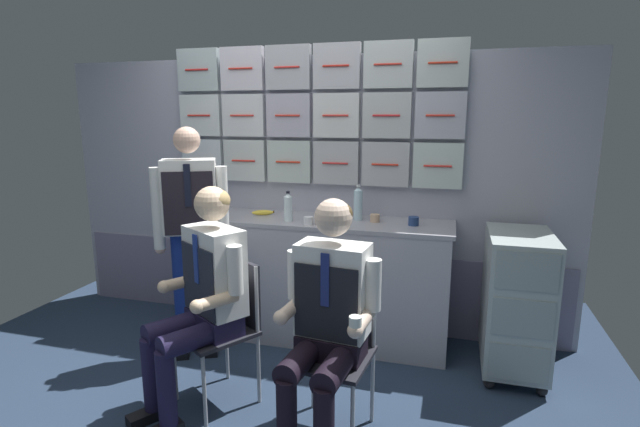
{
  "coord_description": "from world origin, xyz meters",
  "views": [
    {
      "loc": [
        1.15,
        -2.25,
        1.7
      ],
      "look_at": [
        0.42,
        0.35,
        1.14
      ],
      "focal_mm": 26.71,
      "sensor_mm": 36.0,
      "label": 1
    }
  ],
  "objects_px": {
    "water_bottle_short": "(358,203)",
    "folding_chair_left": "(228,314)",
    "service_trolley": "(516,299)",
    "crew_member_standing": "(191,223)",
    "crew_member_right": "(327,314)",
    "coffee_cup_white": "(320,218)",
    "snack_banana": "(263,213)",
    "crew_member_left": "(203,289)",
    "folding_chair_right": "(337,335)"
  },
  "relations": [
    {
      "from": "crew_member_left",
      "to": "water_bottle_short",
      "type": "bearing_deg",
      "value": 59.24
    },
    {
      "from": "water_bottle_short",
      "to": "folding_chair_left",
      "type": "bearing_deg",
      "value": -120.57
    },
    {
      "from": "crew_member_standing",
      "to": "snack_banana",
      "type": "distance_m",
      "value": 0.6
    },
    {
      "from": "water_bottle_short",
      "to": "snack_banana",
      "type": "bearing_deg",
      "value": -177.37
    },
    {
      "from": "crew_member_right",
      "to": "coffee_cup_white",
      "type": "relative_size",
      "value": 15.41
    },
    {
      "from": "crew_member_left",
      "to": "crew_member_right",
      "type": "relative_size",
      "value": 1.01
    },
    {
      "from": "coffee_cup_white",
      "to": "snack_banana",
      "type": "relative_size",
      "value": 0.49
    },
    {
      "from": "crew_member_left",
      "to": "crew_member_right",
      "type": "height_order",
      "value": "crew_member_left"
    },
    {
      "from": "service_trolley",
      "to": "crew_member_standing",
      "type": "relative_size",
      "value": 0.59
    },
    {
      "from": "crew_member_right",
      "to": "crew_member_standing",
      "type": "relative_size",
      "value": 0.8
    },
    {
      "from": "water_bottle_short",
      "to": "service_trolley",
      "type": "bearing_deg",
      "value": -10.63
    },
    {
      "from": "crew_member_right",
      "to": "crew_member_standing",
      "type": "distance_m",
      "value": 1.39
    },
    {
      "from": "folding_chair_right",
      "to": "crew_member_right",
      "type": "bearing_deg",
      "value": -96.06
    },
    {
      "from": "crew_member_right",
      "to": "folding_chair_left",
      "type": "bearing_deg",
      "value": 159.93
    },
    {
      "from": "folding_chair_left",
      "to": "crew_member_left",
      "type": "distance_m",
      "value": 0.26
    },
    {
      "from": "folding_chair_right",
      "to": "water_bottle_short",
      "type": "xyz_separation_m",
      "value": [
        -0.11,
        1.08,
        0.53
      ]
    },
    {
      "from": "folding_chair_left",
      "to": "water_bottle_short",
      "type": "distance_m",
      "value": 1.27
    },
    {
      "from": "crew_member_standing",
      "to": "coffee_cup_white",
      "type": "relative_size",
      "value": 19.35
    },
    {
      "from": "service_trolley",
      "to": "folding_chair_left",
      "type": "bearing_deg",
      "value": -155.29
    },
    {
      "from": "folding_chair_left",
      "to": "crew_member_right",
      "type": "relative_size",
      "value": 0.66
    },
    {
      "from": "crew_member_left",
      "to": "crew_member_right",
      "type": "bearing_deg",
      "value": -8.52
    },
    {
      "from": "service_trolley",
      "to": "coffee_cup_white",
      "type": "distance_m",
      "value": 1.42
    },
    {
      "from": "folding_chair_left",
      "to": "water_bottle_short",
      "type": "xyz_separation_m",
      "value": [
        0.59,
        0.99,
        0.53
      ]
    },
    {
      "from": "snack_banana",
      "to": "folding_chair_left",
      "type": "bearing_deg",
      "value": -80.45
    },
    {
      "from": "folding_chair_left",
      "to": "crew_member_right",
      "type": "height_order",
      "value": "crew_member_right"
    },
    {
      "from": "crew_member_right",
      "to": "coffee_cup_white",
      "type": "bearing_deg",
      "value": 107.56
    },
    {
      "from": "service_trolley",
      "to": "crew_member_left",
      "type": "height_order",
      "value": "crew_member_left"
    },
    {
      "from": "folding_chair_left",
      "to": "folding_chair_right",
      "type": "xyz_separation_m",
      "value": [
        0.69,
        -0.09,
        0.0
      ]
    },
    {
      "from": "crew_member_standing",
      "to": "snack_banana",
      "type": "bearing_deg",
      "value": 55.85
    },
    {
      "from": "crew_member_left",
      "to": "crew_member_standing",
      "type": "distance_m",
      "value": 0.76
    },
    {
      "from": "folding_chair_left",
      "to": "crew_member_right",
      "type": "xyz_separation_m",
      "value": [
        0.68,
        -0.25,
        0.19
      ]
    },
    {
      "from": "service_trolley",
      "to": "crew_member_right",
      "type": "relative_size",
      "value": 0.74
    },
    {
      "from": "folding_chair_left",
      "to": "crew_member_left",
      "type": "height_order",
      "value": "crew_member_left"
    },
    {
      "from": "service_trolley",
      "to": "crew_member_left",
      "type": "xyz_separation_m",
      "value": [
        -1.78,
        -0.92,
        0.22
      ]
    },
    {
      "from": "folding_chair_left",
      "to": "water_bottle_short",
      "type": "height_order",
      "value": "water_bottle_short"
    },
    {
      "from": "crew_member_standing",
      "to": "water_bottle_short",
      "type": "distance_m",
      "value": 1.21
    },
    {
      "from": "service_trolley",
      "to": "folding_chair_right",
      "type": "bearing_deg",
      "value": -139.08
    },
    {
      "from": "coffee_cup_white",
      "to": "folding_chair_right",
      "type": "bearing_deg",
      "value": -68.43
    },
    {
      "from": "folding_chair_right",
      "to": "snack_banana",
      "type": "distance_m",
      "value": 1.42
    },
    {
      "from": "crew_member_right",
      "to": "coffee_cup_white",
      "type": "height_order",
      "value": "crew_member_right"
    },
    {
      "from": "coffee_cup_white",
      "to": "snack_banana",
      "type": "height_order",
      "value": "coffee_cup_white"
    },
    {
      "from": "crew_member_standing",
      "to": "water_bottle_short",
      "type": "xyz_separation_m",
      "value": [
        1.08,
        0.53,
        0.1
      ]
    },
    {
      "from": "crew_member_right",
      "to": "folding_chair_right",
      "type": "bearing_deg",
      "value": 83.94
    },
    {
      "from": "folding_chair_left",
      "to": "crew_member_standing",
      "type": "relative_size",
      "value": 0.53
    },
    {
      "from": "crew_member_right",
      "to": "snack_banana",
      "type": "height_order",
      "value": "crew_member_right"
    },
    {
      "from": "crew_member_left",
      "to": "water_bottle_short",
      "type": "xyz_separation_m",
      "value": [
        0.67,
        1.13,
        0.33
      ]
    },
    {
      "from": "crew_member_left",
      "to": "snack_banana",
      "type": "distance_m",
      "value": 1.12
    },
    {
      "from": "folding_chair_left",
      "to": "snack_banana",
      "type": "bearing_deg",
      "value": 99.55
    },
    {
      "from": "service_trolley",
      "to": "water_bottle_short",
      "type": "xyz_separation_m",
      "value": [
        -1.11,
        0.21,
        0.55
      ]
    },
    {
      "from": "crew_member_left",
      "to": "coffee_cup_white",
      "type": "bearing_deg",
      "value": 63.65
    }
  ]
}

